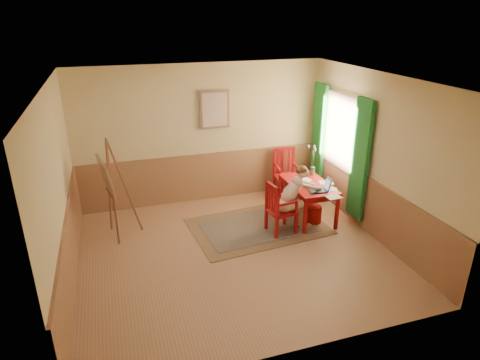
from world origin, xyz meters
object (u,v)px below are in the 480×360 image
object	(u,v)px
chair_back	(286,173)
chair_left	(279,208)
table	(309,188)
laptop	(321,188)
figure	(294,196)
easel	(109,180)

from	to	relation	value
chair_back	chair_left	bearing A→B (deg)	-117.53
table	laptop	xyz separation A→B (m)	(0.05, -0.37, 0.14)
figure	laptop	distance (m)	0.51
laptop	chair_left	bearing A→B (deg)	178.79
figure	easel	world-z (taller)	easel
table	easel	bearing A→B (deg)	173.61
figure	easel	xyz separation A→B (m)	(-3.08, 0.72, 0.40)
laptop	chair_back	bearing A→B (deg)	91.01
table	chair_left	xyz separation A→B (m)	(-0.74, -0.35, -0.15)
chair_left	chair_back	world-z (taller)	chair_back
figure	chair_back	bearing A→B (deg)	71.85
table	laptop	distance (m)	0.40
chair_left	laptop	bearing A→B (deg)	-1.21
laptop	easel	xyz separation A→B (m)	(-3.57, 0.77, 0.30)
table	easel	size ratio (longest dim) A/B	0.67
table	figure	size ratio (longest dim) A/B	1.00
table	chair_left	distance (m)	0.83
table	chair_left	world-z (taller)	chair_left
table	chair_back	size ratio (longest dim) A/B	1.17
figure	laptop	size ratio (longest dim) A/B	2.98
chair_back	easel	world-z (taller)	easel
figure	chair_left	bearing A→B (deg)	-174.98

